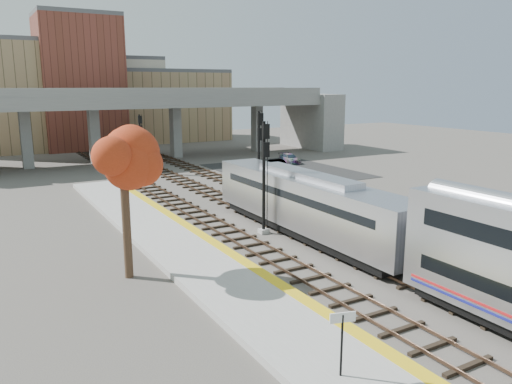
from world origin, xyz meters
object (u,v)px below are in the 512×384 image
signal_mast_mid (259,157)px  car_b (278,165)px  signal_mast_near (264,178)px  tree (123,160)px  car_a (296,174)px  locomotive (306,203)px  signal_mast_far (141,145)px  car_c (290,158)px

signal_mast_mid → car_b: signal_mast_mid is taller
signal_mast_near → tree: 10.92m
signal_mast_mid → car_a: (8.60, 7.06, -3.31)m
locomotive → tree: (-12.26, -1.34, 3.95)m
signal_mast_near → car_b: (14.45, 21.05, -3.19)m
signal_mast_near → car_b: bearing=55.5°
tree → car_b: size_ratio=2.21×
locomotive → signal_mast_far: bearing=94.1°
locomotive → tree: 12.95m
signal_mast_near → car_b: size_ratio=2.00×
signal_mast_mid → locomotive: bearing=-101.7°
car_c → signal_mast_far: bearing=-179.6°
tree → signal_mast_far: bearing=71.7°
signal_mast_near → car_a: (12.70, 14.79, -3.17)m
car_a → car_b: bearing=86.2°
signal_mast_far → car_b: (14.45, -6.36, -2.56)m
locomotive → signal_mast_far: (-2.10, 29.30, 0.95)m
signal_mast_mid → car_b: 17.20m
signal_mast_mid → signal_mast_far: bearing=101.8°
car_b → car_c: bearing=43.3°
signal_mast_near → signal_mast_mid: size_ratio=0.97×
signal_mast_near → car_c: bearing=53.2°
car_a → signal_mast_mid: bearing=-128.8°
signal_mast_far → car_c: bearing=-6.8°
signal_mast_far → car_a: size_ratio=1.74×
signal_mast_near → car_c: signal_mast_near is taller
car_a → signal_mast_far: bearing=147.0°
signal_mast_near → car_c: (18.81, 25.17, -3.24)m
tree → signal_mast_near: bearing=17.6°
signal_mast_mid → car_a: bearing=39.4°
locomotive → signal_mast_near: signal_mast_near is taller
signal_mast_far → tree: tree is taller
signal_mast_far → car_a: bearing=-44.8°
locomotive → signal_mast_mid: signal_mast_mid is taller
signal_mast_mid → car_c: size_ratio=1.94×
car_c → car_a: bearing=-113.3°
locomotive → tree: bearing=-173.8°
signal_mast_far → car_b: bearing=-23.8°
signal_mast_near → car_a: 19.75m
car_b → car_a: bearing=-105.7°
locomotive → signal_mast_far: signal_mast_far is taller
locomotive → signal_mast_far: 29.39m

